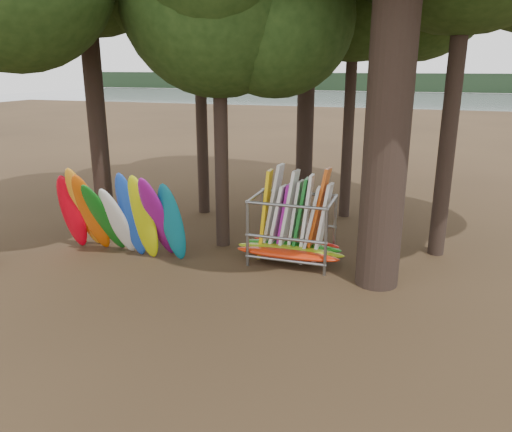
% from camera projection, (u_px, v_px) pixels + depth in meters
% --- Properties ---
extents(ground, '(120.00, 120.00, 0.00)m').
position_uv_depth(ground, '(220.00, 278.00, 13.75)').
color(ground, '#47331E').
rests_on(ground, ground).
extents(lake, '(160.00, 160.00, 0.00)m').
position_uv_depth(lake, '(386.00, 108.00, 68.31)').
color(lake, gray).
rests_on(lake, ground).
extents(far_shore, '(160.00, 4.00, 4.00)m').
position_uv_depth(far_shore, '(403.00, 82.00, 113.20)').
color(far_shore, black).
rests_on(far_shore, ground).
extents(kayak_row, '(4.33, 1.95, 2.90)m').
position_uv_depth(kayak_row, '(118.00, 216.00, 14.88)').
color(kayak_row, red).
rests_on(kayak_row, ground).
extents(storage_rack, '(3.22, 1.58, 2.88)m').
position_uv_depth(storage_rack, '(292.00, 231.00, 14.68)').
color(storage_rack, gray).
rests_on(storage_rack, ground).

